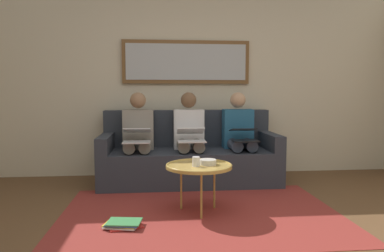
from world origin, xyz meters
The scene contains 14 objects.
wall_rear centered at (0.00, -2.60, 1.30)m, with size 6.00×0.12×2.60m, color beige.
area_rug centered at (0.00, -0.85, 0.00)m, with size 2.60×1.80×0.01m, color maroon.
couch centered at (0.00, -2.12, 0.31)m, with size 2.20×0.90×0.90m.
framed_mirror centered at (0.00, -2.51, 1.55)m, with size 1.73×0.05×0.58m.
coffee_table centered at (0.01, -0.90, 0.44)m, with size 0.63×0.63×0.46m.
cup centered at (0.05, -0.84, 0.50)m, with size 0.07×0.07×0.09m, color silver.
bowl centered at (-0.07, -0.91, 0.48)m, with size 0.16×0.16×0.05m, color beige.
person_left centered at (-0.64, -2.05, 0.61)m, with size 0.38×0.58×1.14m.
laptop_black centered at (-0.64, -1.80, 0.63)m, with size 0.30×0.36×0.15m.
person_middle centered at (0.00, -2.05, 0.61)m, with size 0.38×0.58×1.14m.
laptop_white centered at (0.00, -1.82, 0.63)m, with size 0.33×0.37×0.16m.
person_right centered at (0.64, -2.05, 0.61)m, with size 0.38×0.58×1.14m.
laptop_silver centered at (0.64, -1.81, 0.63)m, with size 0.32×0.39×0.16m.
magazine_stack centered at (0.69, -0.57, 0.03)m, with size 0.35×0.28×0.05m.
Camera 1 is at (0.40, 2.40, 1.13)m, focal length 33.50 mm.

